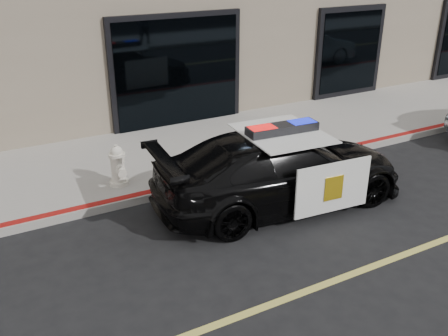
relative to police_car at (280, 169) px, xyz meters
name	(u,v)px	position (x,y,z in m)	size (l,w,h in m)	color
ground	(419,249)	(1.05, -2.33, -0.68)	(120.00, 120.00, 0.00)	black
sidewalk_n	(247,139)	(1.05, 2.92, -0.60)	(60.00, 3.50, 0.15)	gray
police_car	(280,169)	(0.00, 0.00, 0.00)	(2.59, 4.91, 1.52)	black
fire_hydrant	(118,166)	(-2.42, 1.82, -0.15)	(0.36, 0.51, 0.80)	silver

